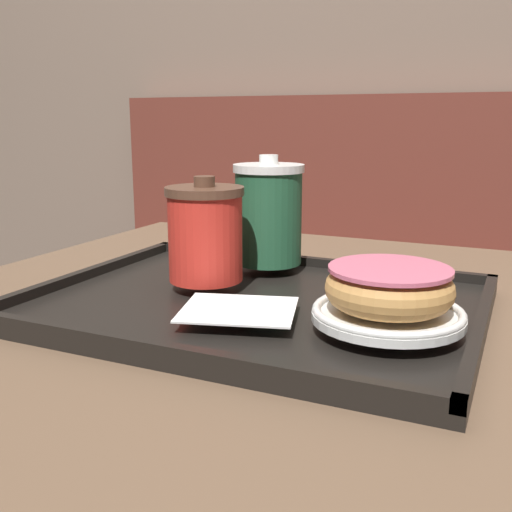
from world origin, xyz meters
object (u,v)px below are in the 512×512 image
Objects in this scene: coffee_cup_rear at (268,214)px; donut_chocolate_glazed at (389,287)px; spoon at (379,267)px; coffee_cup_front at (207,233)px.

donut_chocolate_glazed is at bearing -40.88° from coffee_cup_rear.
spoon is (0.15, 0.02, -0.06)m from coffee_cup_rear.
spoon is at bearing 35.31° from coffee_cup_front.
donut_chocolate_glazed is 0.86× the size of spoon.
coffee_cup_rear is 1.01× the size of spoon.
coffee_cup_rear is at bearing 139.12° from donut_chocolate_glazed.
spoon is at bearing 105.35° from donut_chocolate_glazed.
donut_chocolate_glazed is (0.20, -0.17, -0.03)m from coffee_cup_rear.
spoon is (0.18, 0.13, -0.05)m from coffee_cup_front.
coffee_cup_front reaches higher than spoon.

